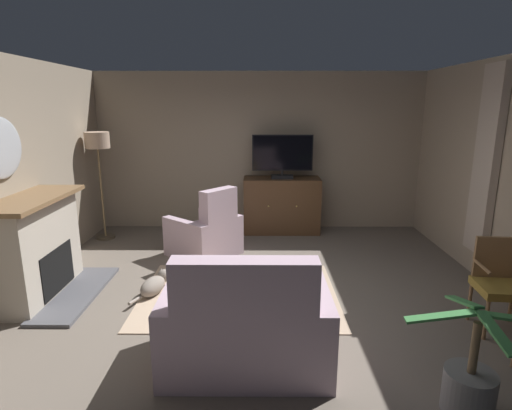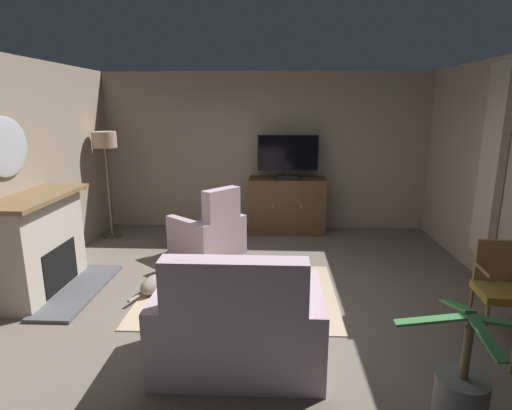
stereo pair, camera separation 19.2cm
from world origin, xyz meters
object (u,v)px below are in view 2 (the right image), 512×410
at_px(tv_cabinet, 287,207).
at_px(tv_remote, 257,264).
at_px(television, 288,156).
at_px(floor_lamp, 105,150).
at_px(fireplace, 40,246).
at_px(cat, 155,283).
at_px(potted_plant_tall_palm_by_window, 461,392).
at_px(sofa_floral, 238,328).
at_px(armchair_facing_sofa, 209,234).
at_px(side_chair_far_end, 502,285).
at_px(coffee_table, 249,268).
at_px(wall_mirror_oval, 6,147).
at_px(folded_newspaper, 257,263).

height_order(tv_cabinet, tv_remote, tv_cabinet).
height_order(television, floor_lamp, floor_lamp).
distance_m(fireplace, floor_lamp, 2.35).
bearing_deg(tv_cabinet, cat, -123.34).
height_order(tv_remote, potted_plant_tall_palm_by_window, potted_plant_tall_palm_by_window).
height_order(tv_cabinet, sofa_floral, sofa_floral).
distance_m(television, armchair_facing_sofa, 1.96).
distance_m(sofa_floral, side_chair_far_end, 2.60).
relative_size(fireplace, tv_remote, 8.92).
xyz_separation_m(fireplace, tv_cabinet, (2.99, 2.57, -0.11)).
height_order(television, coffee_table, television).
bearing_deg(potted_plant_tall_palm_by_window, wall_mirror_oval, 156.59).
distance_m(wall_mirror_oval, folded_newspaper, 3.13).
xyz_separation_m(fireplace, wall_mirror_oval, (-0.25, 0.00, 1.17)).
relative_size(wall_mirror_oval, tv_remote, 4.74).
relative_size(coffee_table, potted_plant_tall_palm_by_window, 1.19).
bearing_deg(cat, tv_cabinet, 56.66).
distance_m(tv_cabinet, floor_lamp, 3.21).
xyz_separation_m(fireplace, coffee_table, (2.49, -0.02, -0.21)).
relative_size(folded_newspaper, side_chair_far_end, 0.33).
relative_size(television, tv_remote, 6.07).
bearing_deg(folded_newspaper, cat, -163.79).
xyz_separation_m(wall_mirror_oval, coffee_table, (2.73, -0.02, -1.38)).
bearing_deg(cat, sofa_floral, -51.06).
relative_size(tv_cabinet, coffee_table, 1.30).
distance_m(tv_remote, cat, 1.29).
xyz_separation_m(fireplace, folded_newspaper, (2.58, 0.01, -0.17)).
height_order(tv_cabinet, side_chair_far_end, tv_cabinet).
bearing_deg(coffee_table, side_chair_far_end, -15.03).
height_order(armchair_facing_sofa, floor_lamp, floor_lamp).
relative_size(wall_mirror_oval, sofa_floral, 0.57).
xyz_separation_m(television, folded_newspaper, (-0.41, -2.50, -0.96)).
distance_m(folded_newspaper, floor_lamp, 3.54).
xyz_separation_m(tv_cabinet, folded_newspaper, (-0.41, -2.55, -0.05)).
relative_size(wall_mirror_oval, television, 0.78).
bearing_deg(armchair_facing_sofa, sofa_floral, -75.99).
distance_m(fireplace, tv_cabinet, 3.94).
relative_size(tv_cabinet, potted_plant_tall_palm_by_window, 1.55).
bearing_deg(television, armchair_facing_sofa, -135.82).
bearing_deg(floor_lamp, sofa_floral, -54.58).
xyz_separation_m(coffee_table, sofa_floral, (-0.01, -1.33, -0.01)).
xyz_separation_m(potted_plant_tall_palm_by_window, cat, (-2.78, 1.95, -0.10)).
height_order(television, potted_plant_tall_palm_by_window, television).
height_order(tv_remote, side_chair_far_end, side_chair_far_end).
height_order(television, tv_remote, television).
bearing_deg(potted_plant_tall_palm_by_window, coffee_table, 131.15).
bearing_deg(sofa_floral, cat, 128.94).
bearing_deg(wall_mirror_oval, television, 37.87).
bearing_deg(armchair_facing_sofa, television, 44.18).
xyz_separation_m(television, floor_lamp, (-3.01, -0.35, 0.12)).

